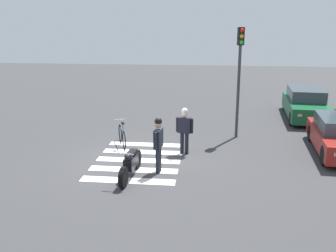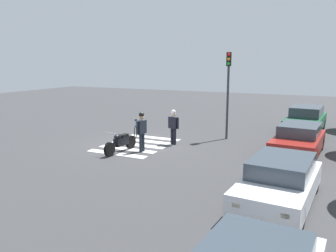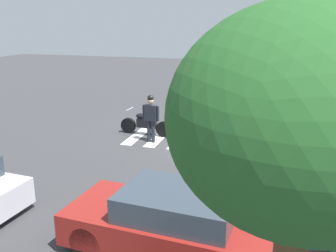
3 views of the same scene
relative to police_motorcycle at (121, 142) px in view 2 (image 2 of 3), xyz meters
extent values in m
plane|color=#38383A|center=(-1.51, -0.04, -0.46)|extent=(60.00, 60.00, 0.00)
cylinder|color=black|center=(0.78, -0.06, -0.14)|extent=(0.64, 0.19, 0.63)
cylinder|color=black|center=(-0.77, 0.06, -0.14)|extent=(0.64, 0.19, 0.63)
cube|color=black|center=(-0.04, 0.00, 0.04)|extent=(0.82, 0.34, 0.36)
ellipsoid|color=black|center=(0.19, -0.01, 0.31)|extent=(0.50, 0.27, 0.24)
cube|color=black|center=(-0.24, 0.02, 0.28)|extent=(0.46, 0.27, 0.12)
cylinder|color=#A5A5AD|center=(0.70, -0.05, 0.56)|extent=(0.08, 0.62, 0.04)
torus|color=black|center=(-3.56, -1.16, -0.10)|extent=(0.68, 0.30, 0.72)
torus|color=black|center=(-2.63, -0.79, -0.10)|extent=(0.68, 0.30, 0.72)
cylinder|color=#1E4C8C|center=(-3.09, -0.98, 0.18)|extent=(0.74, 0.32, 0.04)
cylinder|color=#1E4C8C|center=(-2.81, -0.87, 0.35)|extent=(0.04, 0.04, 0.34)
cube|color=black|center=(-2.81, -0.87, 0.53)|extent=(0.22, 0.17, 0.06)
cylinder|color=#99999E|center=(-3.47, -1.12, 0.50)|extent=(0.19, 0.44, 0.03)
cylinder|color=#1E232D|center=(-0.59, 0.83, -0.03)|extent=(0.14, 0.14, 0.85)
cylinder|color=#1E232D|center=(-0.41, 0.80, -0.03)|extent=(0.14, 0.14, 0.85)
cube|color=#1E232D|center=(-0.50, 0.82, 0.69)|extent=(0.52, 0.26, 0.60)
sphere|color=tan|center=(-0.50, 0.82, 1.15)|extent=(0.23, 0.23, 0.23)
cylinder|color=#1E232D|center=(-0.80, 0.86, 0.69)|extent=(0.09, 0.09, 0.57)
cylinder|color=#1E232D|center=(-0.21, 0.78, 0.69)|extent=(0.09, 0.09, 0.57)
sphere|color=black|center=(-0.50, 0.82, 1.26)|extent=(0.24, 0.24, 0.24)
cylinder|color=black|center=(-2.37, 1.61, -0.05)|extent=(0.14, 0.14, 0.80)
cylinder|color=black|center=(-2.42, 1.43, -0.05)|extent=(0.14, 0.14, 0.80)
cube|color=black|center=(-2.40, 1.52, 0.63)|extent=(0.31, 0.50, 0.57)
sphere|color=beige|center=(-2.40, 1.52, 1.07)|extent=(0.22, 0.22, 0.22)
cylinder|color=black|center=(-2.32, 1.80, 0.63)|extent=(0.09, 0.09, 0.54)
cylinder|color=black|center=(-2.47, 1.25, 0.63)|extent=(0.09, 0.09, 0.54)
sphere|color=white|center=(-2.40, 1.52, 1.17)|extent=(0.23, 0.23, 0.23)
cube|color=silver|center=(-3.31, -0.04, -0.45)|extent=(0.45, 2.96, 0.01)
cube|color=silver|center=(-2.41, -0.04, -0.45)|extent=(0.45, 2.96, 0.01)
cube|color=silver|center=(-1.51, -0.04, -0.45)|extent=(0.45, 2.96, 0.01)
cube|color=silver|center=(-0.61, -0.04, -0.45)|extent=(0.45, 2.96, 0.01)
cube|color=silver|center=(0.29, -0.04, -0.45)|extent=(0.45, 2.96, 0.01)
cylinder|color=black|center=(-6.83, 7.87, -0.12)|extent=(0.69, 0.27, 0.67)
cylinder|color=black|center=(-6.95, 6.28, -0.12)|extent=(0.69, 0.27, 0.67)
cylinder|color=black|center=(-9.95, 8.11, -0.12)|extent=(0.69, 0.27, 0.67)
cylinder|color=black|center=(-10.07, 6.52, -0.12)|extent=(0.69, 0.27, 0.67)
cube|color=#14512D|center=(-8.45, 7.19, 0.10)|extent=(4.73, 2.16, 0.74)
cube|color=#333D47|center=(-8.68, 7.21, 0.75)|extent=(2.60, 1.78, 0.56)
cube|color=#F2EDCC|center=(-6.15, 7.60, 0.21)|extent=(0.09, 0.21, 0.12)
cube|color=#F2EDCC|center=(-6.24, 6.44, 0.21)|extent=(0.09, 0.21, 0.12)
cylinder|color=black|center=(-1.64, 7.95, -0.11)|extent=(0.70, 0.27, 0.68)
cylinder|color=black|center=(-1.76, 6.37, -0.11)|extent=(0.70, 0.27, 0.68)
cylinder|color=black|center=(-4.42, 8.16, -0.11)|extent=(0.70, 0.27, 0.68)
cylinder|color=black|center=(-4.54, 6.58, -0.11)|extent=(0.70, 0.27, 0.68)
cube|color=maroon|center=(-3.09, 7.26, 0.06)|extent=(4.22, 2.11, 0.65)
cube|color=#333D47|center=(-3.30, 7.28, 0.63)|extent=(2.32, 1.75, 0.50)
cube|color=#F2EDCC|center=(-1.05, 7.69, 0.16)|extent=(0.09, 0.21, 0.12)
cube|color=#F2EDCC|center=(-1.14, 6.54, 0.16)|extent=(0.09, 0.21, 0.12)
cylinder|color=black|center=(4.24, 7.94, -0.15)|extent=(0.62, 0.26, 0.60)
cylinder|color=black|center=(4.12, 6.34, -0.15)|extent=(0.62, 0.26, 0.60)
cylinder|color=black|center=(1.37, 8.16, -0.15)|extent=(0.62, 0.26, 0.60)
cylinder|color=black|center=(1.25, 6.56, -0.15)|extent=(0.62, 0.26, 0.60)
cube|color=silver|center=(2.75, 7.25, 0.03)|extent=(4.36, 2.13, 0.65)
cube|color=#333D47|center=(2.54, 7.27, 0.61)|extent=(2.40, 1.77, 0.50)
cube|color=#F2EDCC|center=(4.86, 7.67, 0.13)|extent=(0.09, 0.21, 0.12)
cube|color=#F2EDCC|center=(4.78, 6.51, 0.13)|extent=(0.09, 0.21, 0.12)
cylinder|color=#38383D|center=(-4.74, 3.56, 1.45)|extent=(0.12, 0.12, 3.82)
cube|color=black|center=(-4.74, 3.56, 3.71)|extent=(0.28, 0.28, 0.70)
sphere|color=red|center=(-4.61, 3.58, 3.94)|extent=(0.16, 0.16, 0.16)
sphere|color=orange|center=(-4.61, 3.58, 3.71)|extent=(0.16, 0.16, 0.16)
sphere|color=green|center=(-4.61, 3.58, 3.48)|extent=(0.16, 0.16, 0.16)
camera|label=1|loc=(11.12, 2.40, 4.33)|focal=41.30mm
camera|label=2|loc=(12.60, 8.38, 3.61)|focal=36.51mm
camera|label=3|loc=(-4.95, 13.59, 4.05)|focal=39.90mm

